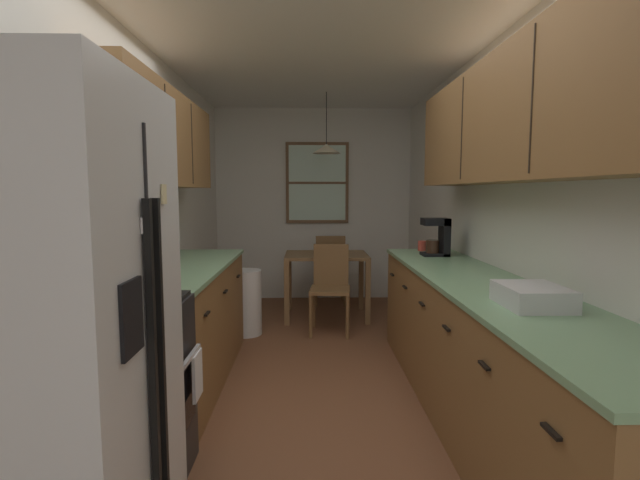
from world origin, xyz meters
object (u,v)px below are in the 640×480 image
at_px(dining_chair_near, 330,284).
at_px(microwave_over_range, 80,150).
at_px(stove_range, 117,394).
at_px(dish_rack, 532,296).
at_px(refrigerator, 40,359).
at_px(dining_chair_far, 330,266).
at_px(mug_by_coffeemaker, 422,246).
at_px(table_serving_bowl, 336,250).
at_px(coffee_maker, 439,236).
at_px(trash_bin, 246,302).
at_px(storage_canister, 145,269).
at_px(dining_table, 326,264).

bearing_deg(dining_chair_near, microwave_over_range, -116.50).
relative_size(stove_range, dish_rack, 3.24).
distance_m(refrigerator, dish_rack, 2.04).
bearing_deg(dining_chair_far, microwave_over_range, -109.72).
distance_m(mug_by_coffeemaker, table_serving_bowl, 1.34).
relative_size(refrigerator, table_serving_bowl, 10.85).
bearing_deg(dining_chair_far, mug_by_coffeemaker, -63.80).
bearing_deg(dining_chair_near, coffee_maker, -42.04).
height_order(trash_bin, mug_by_coffeemaker, mug_by_coffeemaker).
bearing_deg(table_serving_bowl, microwave_over_range, -113.07).
height_order(refrigerator, coffee_maker, refrigerator).
distance_m(stove_range, storage_canister, 0.71).
xyz_separation_m(dining_chair_far, coffee_maker, (0.84, -1.93, 0.57)).
xyz_separation_m(refrigerator, dining_chair_far, (1.15, 4.36, -0.40)).
xyz_separation_m(microwave_over_range, storage_canister, (0.11, 0.47, -0.63)).
bearing_deg(storage_canister, dining_chair_near, 60.77).
bearing_deg(coffee_maker, stove_range, -139.52).
relative_size(dining_chair_far, table_serving_bowl, 5.43).
relative_size(coffee_maker, table_serving_bowl, 1.94).
distance_m(dining_chair_far, table_serving_bowl, 0.56).
height_order(dining_table, dish_rack, dish_rack).
bearing_deg(table_serving_bowl, refrigerator, -107.05).
bearing_deg(refrigerator, trash_bin, 85.64).
xyz_separation_m(dining_chair_near, storage_canister, (-1.16, -2.07, 0.50)).
height_order(stove_range, dining_table, stove_range).
xyz_separation_m(storage_canister, mug_by_coffeemaker, (1.99, 1.61, -0.06)).
relative_size(refrigerator, microwave_over_range, 3.10).
xyz_separation_m(dining_table, mug_by_coffeemaker, (0.85, -1.03, 0.33)).
height_order(microwave_over_range, dining_chair_near, microwave_over_range).
relative_size(dining_chair_far, trash_bin, 1.36).
bearing_deg(dining_chair_far, storage_canister, -110.67).
relative_size(trash_bin, mug_by_coffeemaker, 5.94).
bearing_deg(coffee_maker, dining_chair_far, 113.51).
distance_m(microwave_over_range, mug_by_coffeemaker, 3.03).
bearing_deg(refrigerator, storage_canister, 92.96).
distance_m(mug_by_coffeemaker, dish_rack, 2.12).
distance_m(refrigerator, stove_range, 0.81).
xyz_separation_m(storage_canister, dish_rack, (2.00, -0.51, -0.05)).
bearing_deg(stove_range, storage_canister, 90.68).
distance_m(microwave_over_range, trash_bin, 2.81).
distance_m(dining_table, coffee_maker, 1.70).
relative_size(dining_chair_far, mug_by_coffeemaker, 8.10).
height_order(dining_table, dining_chair_far, dining_chair_far).
bearing_deg(stove_range, dining_chair_far, 71.87).
bearing_deg(trash_bin, dish_rack, -55.82).
distance_m(dining_chair_near, trash_bin, 0.88).
relative_size(dining_table, dining_chair_far, 1.04).
bearing_deg(stove_range, refrigerator, -85.49).
bearing_deg(mug_by_coffeemaker, table_serving_bowl, 123.96).
height_order(dining_chair_far, coffee_maker, coffee_maker).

